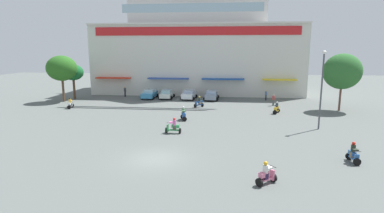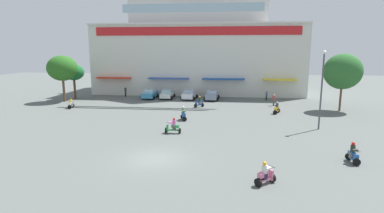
# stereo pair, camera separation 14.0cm
# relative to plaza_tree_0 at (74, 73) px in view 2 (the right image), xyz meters

# --- Properties ---
(ground_plane) EXTENTS (128.00, 128.00, 0.00)m
(ground_plane) POSITION_rel_plaza_tree_0_xyz_m (19.04, -12.52, -4.23)
(ground_plane) COLOR #575C59
(colonial_building) EXTENTS (36.55, 19.31, 21.11)m
(colonial_building) POSITION_rel_plaza_tree_0_xyz_m (19.04, 11.49, 5.01)
(colonial_building) COLOR silver
(colonial_building) RESTS_ON ground
(plaza_tree_0) EXTENTS (3.27, 3.02, 5.53)m
(plaza_tree_0) POSITION_rel_plaza_tree_0_xyz_m (0.00, 0.00, 0.00)
(plaza_tree_0) COLOR #523925
(plaza_tree_0) RESTS_ON ground
(plaza_tree_1) EXTENTS (4.78, 4.18, 7.39)m
(plaza_tree_1) POSITION_rel_plaza_tree_0_xyz_m (38.94, -5.41, 0.88)
(plaza_tree_1) COLOR brown
(plaza_tree_1) RESTS_ON ground
(plaza_tree_2) EXTENTS (4.56, 4.02, 6.98)m
(plaza_tree_2) POSITION_rel_plaza_tree_0_xyz_m (-0.43, -2.59, 0.83)
(plaza_tree_2) COLOR brown
(plaza_tree_2) RESTS_ON ground
(parked_car_0) EXTENTS (2.44, 4.36, 1.45)m
(parked_car_0) POSITION_rel_plaza_tree_0_xyz_m (11.86, 1.84, -3.48)
(parked_car_0) COLOR #3A90C2
(parked_car_0) RESTS_ON ground
(parked_car_1) EXTENTS (2.34, 3.98, 1.42)m
(parked_car_1) POSITION_rel_plaza_tree_0_xyz_m (14.68, 1.98, -3.51)
(parked_car_1) COLOR silver
(parked_car_1) RESTS_ON ground
(parked_car_2) EXTENTS (2.56, 4.08, 1.50)m
(parked_car_2) POSITION_rel_plaza_tree_0_xyz_m (18.36, 1.69, -3.46)
(parked_car_2) COLOR silver
(parked_car_2) RESTS_ON ground
(parked_car_3) EXTENTS (2.46, 4.43, 1.47)m
(parked_car_3) POSITION_rel_plaza_tree_0_xyz_m (21.97, 1.52, -3.48)
(parked_car_3) COLOR gray
(parked_car_3) RESTS_ON ground
(scooter_rider_0) EXTENTS (1.09, 1.57, 1.50)m
(scooter_rider_0) POSITION_rel_plaza_tree_0_xyz_m (30.53, -8.06, -3.60)
(scooter_rider_0) COLOR black
(scooter_rider_0) RESTS_ON ground
(scooter_rider_1) EXTENTS (1.36, 1.27, 1.55)m
(scooter_rider_1) POSITION_rel_plaza_tree_0_xyz_m (20.51, -4.97, -3.58)
(scooter_rider_1) COLOR black
(scooter_rider_1) RESTS_ON ground
(scooter_rider_2) EXTENTS (0.61, 1.35, 1.51)m
(scooter_rider_2) POSITION_rel_plaza_tree_0_xyz_m (33.21, -24.75, -3.62)
(scooter_rider_2) COLOR black
(scooter_rider_2) RESTS_ON ground
(scooter_rider_3) EXTENTS (1.51, 0.63, 1.53)m
(scooter_rider_3) POSITION_rel_plaza_tree_0_xyz_m (19.22, -18.51, -3.60)
(scooter_rider_3) COLOR black
(scooter_rider_3) RESTS_ON ground
(scooter_rider_4) EXTENTS (0.78, 1.51, 1.51)m
(scooter_rider_4) POSITION_rel_plaza_tree_0_xyz_m (3.22, -7.62, -3.62)
(scooter_rider_4) COLOR black
(scooter_rider_4) RESTS_ON ground
(scooter_rider_5) EXTENTS (1.37, 1.27, 1.47)m
(scooter_rider_5) POSITION_rel_plaza_tree_0_xyz_m (26.59, -29.08, -3.62)
(scooter_rider_5) COLOR black
(scooter_rider_5) RESTS_ON ground
(scooter_rider_6) EXTENTS (0.90, 1.50, 1.58)m
(scooter_rider_6) POSITION_rel_plaza_tree_0_xyz_m (19.43, -12.93, -3.58)
(scooter_rider_6) COLOR black
(scooter_rider_6) RESTS_ON ground
(pedestrian_0) EXTENTS (0.53, 0.53, 1.64)m
(pedestrian_0) POSITION_rel_plaza_tree_0_xyz_m (30.93, -2.70, -3.30)
(pedestrian_0) COLOR #444948
(pedestrian_0) RESTS_ON ground
(pedestrian_1) EXTENTS (0.38, 0.38, 1.67)m
(pedestrian_1) POSITION_rel_plaza_tree_0_xyz_m (7.30, 3.22, -3.28)
(pedestrian_1) COLOR black
(pedestrian_1) RESTS_ON ground
(pedestrian_2) EXTENTS (0.33, 0.33, 1.62)m
(pedestrian_2) POSITION_rel_plaza_tree_0_xyz_m (30.48, 1.93, -3.30)
(pedestrian_2) COLOR black
(pedestrian_2) RESTS_ON ground
(streetlamp_near) EXTENTS (0.40, 0.40, 7.80)m
(streetlamp_near) POSITION_rel_plaza_tree_0_xyz_m (33.50, -15.44, 0.26)
(streetlamp_near) COLOR #474C51
(streetlamp_near) RESTS_ON ground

